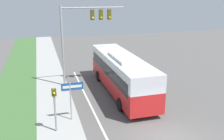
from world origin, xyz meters
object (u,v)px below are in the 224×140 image
(bus, at_px, (121,71))
(signal_gantry, at_px, (83,28))
(pedestrian_signal, at_px, (55,103))
(street_sign, at_px, (72,93))

(bus, xyz_separation_m, signal_gantry, (-2.73, 2.80, 3.45))
(bus, height_order, pedestrian_signal, bus)
(signal_gantry, distance_m, street_sign, 7.91)
(signal_gantry, xyz_separation_m, pedestrian_signal, (-3.21, -8.11, -3.35))
(bus, relative_size, signal_gantry, 1.54)
(pedestrian_signal, distance_m, street_sign, 1.70)
(bus, xyz_separation_m, pedestrian_signal, (-5.94, -5.31, 0.11))
(signal_gantry, relative_size, street_sign, 2.65)
(bus, relative_size, street_sign, 4.08)
(bus, distance_m, pedestrian_signal, 7.97)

